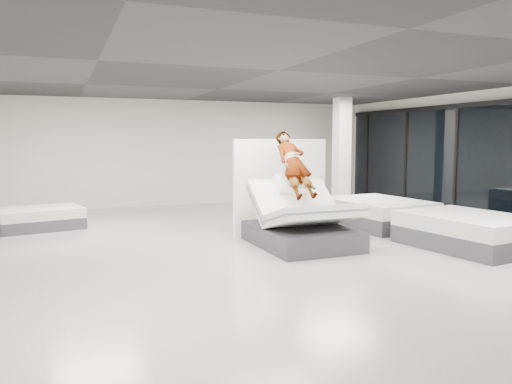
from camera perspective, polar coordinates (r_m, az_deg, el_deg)
room at (r=8.84m, az=2.54°, el=3.39°), size 14.00×14.04×3.20m
hero_bed at (r=9.45m, az=5.22°, el=-3.66°), size 1.66×2.17×1.34m
person at (r=9.62m, az=4.39°, el=1.77°), size 0.61×1.47×1.37m
remote at (r=9.43m, az=6.53°, el=0.54°), size 0.05×0.14×0.08m
divider_panel at (r=10.73m, az=2.85°, el=0.67°), size 2.22×0.31×2.01m
flat_bed_right_far at (r=11.85m, az=13.76°, el=-2.37°), size 1.91×2.42×0.62m
flat_bed_right_near at (r=10.08m, az=23.11°, el=-4.14°), size 1.98×2.46×0.62m
flat_bed_left_far at (r=12.27m, az=-23.42°, el=-2.77°), size 1.96×1.63×0.47m
column at (r=14.69m, az=9.76°, el=4.35°), size 0.40×0.40×3.20m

